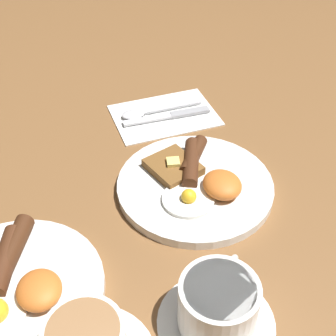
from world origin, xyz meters
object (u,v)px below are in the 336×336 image
Objects in this scene: teacup_near at (218,307)px; knife at (172,115)px; spoon at (143,113)px; breakfast_plate_far at (13,287)px; breakfast_plate_near at (195,183)px.

knife is (0.42, -0.10, -0.03)m from teacup_near.
teacup_near reaches higher than spoon.
teacup_near reaches higher than breakfast_plate_far.
knife is 0.06m from spoon.
breakfast_plate_near is at bearing 94.94° from spoon.
spoon is (0.03, 0.05, 0.00)m from knife.
teacup_near is at bearing 79.57° from knife.
knife is at bearing 153.83° from spoon.
breakfast_plate_far is at bearing 59.96° from teacup_near.
teacup_near is 0.43m from knife.
breakfast_plate_far is 1.63× the size of teacup_near.
knife is (0.19, -0.03, -0.01)m from breakfast_plate_near.
breakfast_plate_near is 1.52× the size of spoon.
knife is at bearing -10.22° from breakfast_plate_near.
spoon is at bearing -23.93° from knife.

